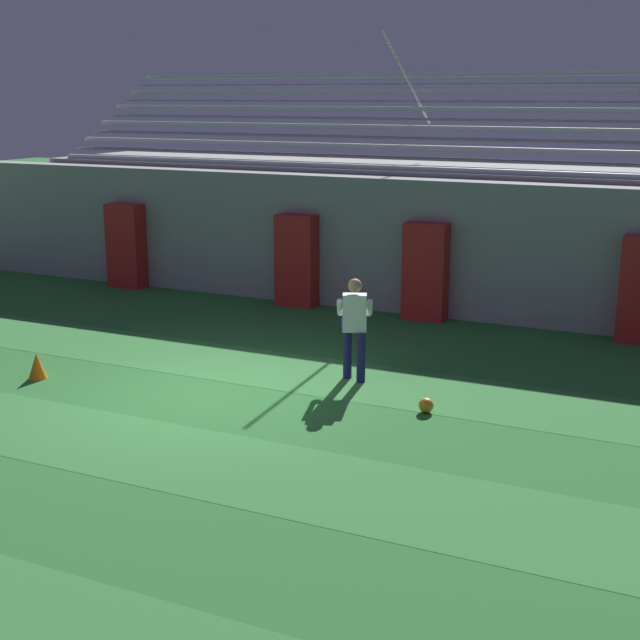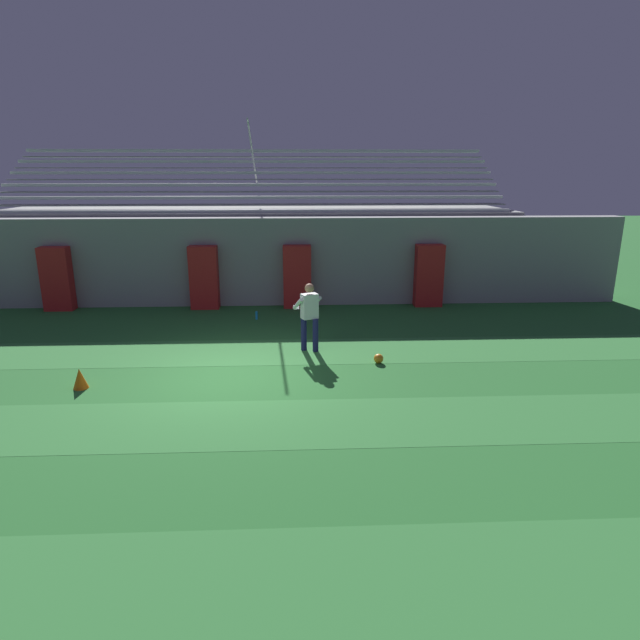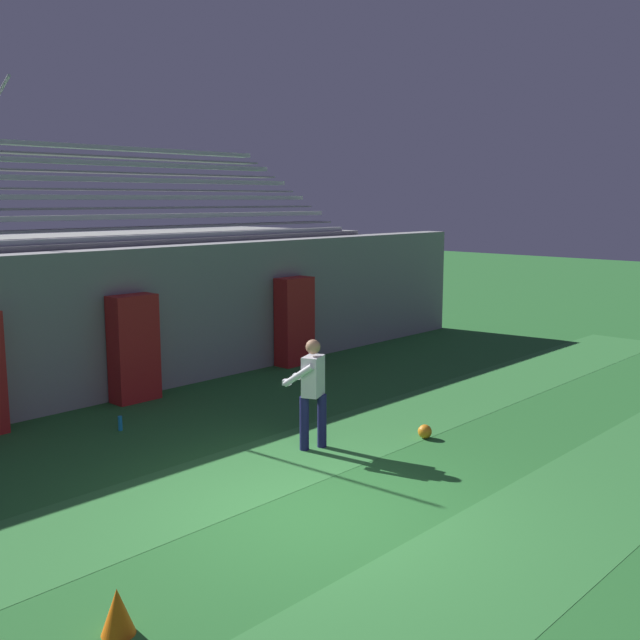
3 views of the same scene
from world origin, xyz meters
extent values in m
plane|color=#286B2D|center=(0.00, 0.00, 0.00)|extent=(80.00, 80.00, 0.00)
cube|color=#337A38|center=(0.00, -2.20, 0.00)|extent=(28.00, 1.90, 0.01)
cube|color=#337A38|center=(0.00, 1.60, 0.00)|extent=(28.00, 1.90, 0.01)
cube|color=gray|center=(0.00, 6.50, 1.40)|extent=(24.00, 0.60, 2.80)
cube|color=#B21E1E|center=(-1.46, 5.95, 0.99)|extent=(0.88, 0.44, 1.98)
cube|color=#B21E1E|center=(1.46, 5.95, 0.99)|extent=(0.88, 0.44, 1.98)
cube|color=#B21E1E|center=(-5.99, 5.95, 0.99)|extent=(0.88, 0.44, 1.98)
cube|color=gray|center=(0.00, 9.20, 1.45)|extent=(18.00, 4.60, 2.90)
cube|color=silver|center=(0.00, 7.25, 2.95)|extent=(17.10, 0.36, 0.10)
cube|color=gray|center=(0.00, 7.05, 2.72)|extent=(17.10, 0.60, 0.04)
cube|color=silver|center=(0.00, 7.95, 3.35)|extent=(17.10, 0.36, 0.10)
cube|color=gray|center=(0.00, 7.75, 3.12)|extent=(17.10, 0.60, 0.04)
cube|color=silver|center=(0.00, 8.65, 3.75)|extent=(17.10, 0.36, 0.10)
cube|color=gray|center=(0.00, 8.45, 3.52)|extent=(17.10, 0.60, 0.04)
cube|color=silver|center=(0.00, 9.35, 4.15)|extent=(17.10, 0.36, 0.10)
cube|color=gray|center=(0.00, 9.15, 3.92)|extent=(17.10, 0.60, 0.04)
cube|color=silver|center=(0.00, 10.05, 4.55)|extent=(17.10, 0.36, 0.10)
cube|color=gray|center=(0.00, 9.85, 4.32)|extent=(17.10, 0.60, 0.04)
cube|color=silver|center=(0.00, 10.75, 4.95)|extent=(17.10, 0.36, 0.10)
cube|color=gray|center=(0.00, 10.55, 4.72)|extent=(17.10, 0.60, 0.04)
cylinder|color=silver|center=(-0.03, 8.75, 4.80)|extent=(0.06, 3.33, 2.05)
cylinder|color=#19194C|center=(1.60, 1.70, 0.41)|extent=(0.18, 0.18, 0.82)
cylinder|color=#19194C|center=(1.88, 1.60, 0.41)|extent=(0.18, 0.18, 0.82)
cube|color=silver|center=(1.74, 1.65, 1.12)|extent=(0.44, 0.37, 0.60)
sphere|color=#A37556|center=(1.74, 1.65, 1.56)|extent=(0.22, 0.22, 0.22)
cylinder|color=silver|center=(1.46, 1.68, 1.17)|extent=(0.27, 0.48, 0.37)
cylinder|color=silver|center=(1.90, 1.87, 1.17)|extent=(0.27, 0.48, 0.37)
cube|color=silver|center=(1.42, 1.88, 1.04)|extent=(0.14, 0.14, 0.08)
cube|color=silver|center=(1.79, 2.04, 1.04)|extent=(0.14, 0.14, 0.08)
sphere|color=orange|center=(3.28, 0.69, 0.11)|extent=(0.22, 0.22, 0.22)
cone|color=orange|center=(-2.95, -0.47, 0.21)|extent=(0.30, 0.30, 0.42)
cylinder|color=#1E8CD8|center=(0.25, 4.55, 0.12)|extent=(0.07, 0.07, 0.24)
camera|label=1|loc=(7.09, -10.98, 4.48)|focal=50.00mm
camera|label=2|loc=(1.42, -10.69, 4.25)|focal=30.00mm
camera|label=3|loc=(-6.11, -5.79, 3.71)|focal=42.00mm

